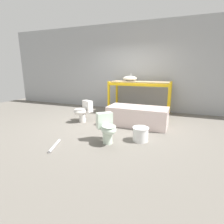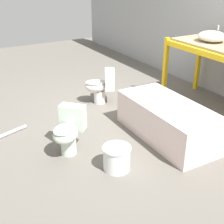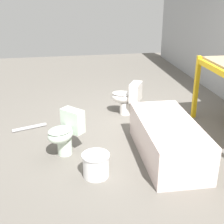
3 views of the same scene
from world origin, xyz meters
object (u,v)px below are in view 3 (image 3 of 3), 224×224
object	(u,v)px
bucket_white	(96,165)
bathtub_main	(168,137)
toilet_far	(127,97)
toilet_near	(65,132)

from	to	relation	value
bucket_white	bathtub_main	bearing A→B (deg)	106.68
bathtub_main	toilet_far	size ratio (longest dim) A/B	2.62
bathtub_main	toilet_far	world-z (taller)	toilet_far
bathtub_main	bucket_white	world-z (taller)	bathtub_main
bathtub_main	toilet_near	distance (m)	1.44
bathtub_main	bucket_white	size ratio (longest dim) A/B	4.62
toilet_near	bucket_white	world-z (taller)	toilet_near
bathtub_main	toilet_far	distance (m)	1.61
toilet_far	bucket_white	size ratio (longest dim) A/B	1.76
bathtub_main	bucket_white	distance (m)	1.11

